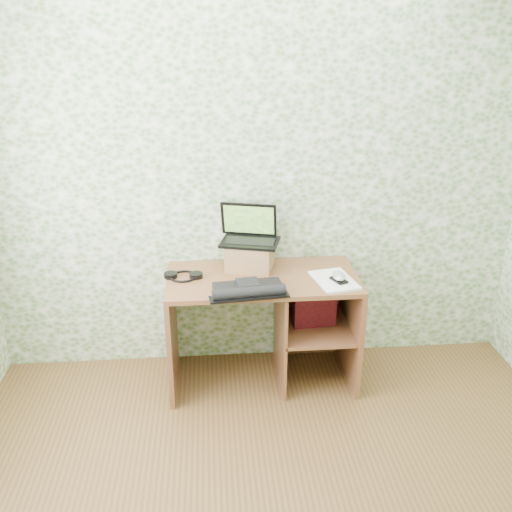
{
  "coord_description": "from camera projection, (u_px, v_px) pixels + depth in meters",
  "views": [
    {
      "loc": [
        -0.32,
        -1.81,
        2.23
      ],
      "look_at": [
        -0.04,
        1.39,
        0.91
      ],
      "focal_mm": 40.0,
      "sensor_mm": 36.0,
      "label": 1
    }
  ],
  "objects": [
    {
      "name": "keyboard",
      "position": [
        248.0,
        289.0,
        3.36
      ],
      "size": [
        0.47,
        0.28,
        0.07
      ],
      "rotation": [
        0.0,
        0.0,
        0.11
      ],
      "color": "black",
      "rests_on": "desk"
    },
    {
      "name": "red_box",
      "position": [
        315.0,
        302.0,
        3.68
      ],
      "size": [
        0.28,
        0.11,
        0.33
      ],
      "primitive_type": "cube",
      "rotation": [
        0.0,
        0.0,
        0.08
      ],
      "color": "maroon",
      "rests_on": "desk"
    },
    {
      "name": "notepad",
      "position": [
        334.0,
        280.0,
        3.51
      ],
      "size": [
        0.28,
        0.36,
        0.02
      ],
      "primitive_type": "cube",
      "rotation": [
        0.0,
        0.0,
        0.19
      ],
      "color": "white",
      "rests_on": "desk"
    },
    {
      "name": "riser",
      "position": [
        250.0,
        256.0,
        3.68
      ],
      "size": [
        0.34,
        0.31,
        0.17
      ],
      "primitive_type": "cube",
      "rotation": [
        0.0,
        0.0,
        -0.27
      ],
      "color": "olive",
      "rests_on": "desk"
    },
    {
      "name": "mouse",
      "position": [
        339.0,
        278.0,
        3.48
      ],
      "size": [
        0.12,
        0.14,
        0.04
      ],
      "primitive_type": "ellipsoid",
      "rotation": [
        0.0,
        0.0,
        0.41
      ],
      "color": "silver",
      "rests_on": "notepad"
    },
    {
      "name": "pen",
      "position": [
        338.0,
        277.0,
        3.54
      ],
      "size": [
        0.03,
        0.14,
        0.01
      ],
      "primitive_type": "cylinder",
      "rotation": [
        1.57,
        0.0,
        0.12
      ],
      "color": "black",
      "rests_on": "notepad"
    },
    {
      "name": "headphones",
      "position": [
        183.0,
        276.0,
        3.57
      ],
      "size": [
        0.24,
        0.19,
        0.03
      ],
      "rotation": [
        0.0,
        0.0,
        -0.09
      ],
      "color": "black",
      "rests_on": "desk"
    },
    {
      "name": "desk",
      "position": [
        274.0,
        312.0,
        3.72
      ],
      "size": [
        1.2,
        0.6,
        0.75
      ],
      "color": "brown",
      "rests_on": "floor"
    },
    {
      "name": "laptop",
      "position": [
        249.0,
        233.0,
        3.66
      ],
      "size": [
        0.41,
        0.34,
        0.24
      ],
      "rotation": [
        0.0,
        0.0,
        -0.27
      ],
      "color": "black",
      "rests_on": "riser"
    },
    {
      "name": "wall_back",
      "position": [
        258.0,
        179.0,
        3.66
      ],
      "size": [
        3.5,
        0.0,
        3.5
      ],
      "primitive_type": "plane",
      "rotation": [
        1.57,
        0.0,
        0.0
      ],
      "color": "white",
      "rests_on": "ground"
    }
  ]
}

